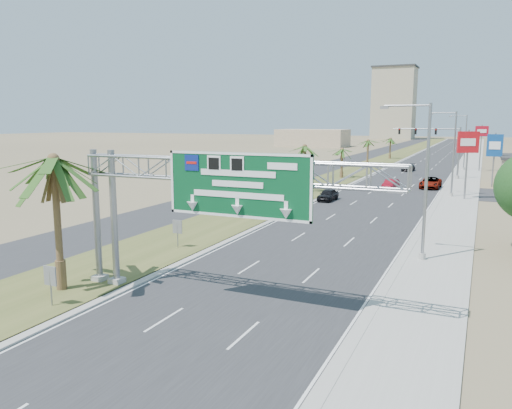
{
  "coord_description": "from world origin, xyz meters",
  "views": [
    {
      "loc": [
        10.65,
        -10.76,
        8.89
      ],
      "look_at": [
        -0.96,
        14.73,
        4.2
      ],
      "focal_mm": 35.0,
      "sensor_mm": 36.0,
      "label": 1
    }
  ],
  "objects_px": {
    "pole_sign_red_near": "(468,146)",
    "pole_sign_blue": "(495,147)",
    "car_far": "(408,168)",
    "pole_sign_red_far": "(482,135)",
    "palm_near": "(53,160)",
    "sign_gantry": "(212,181)",
    "car_mid_lane": "(391,184)",
    "car_right_lane": "(430,183)",
    "car_left_lane": "(328,195)",
    "signal_mast": "(445,148)"
  },
  "relations": [
    {
      "from": "palm_near",
      "to": "car_right_lane",
      "type": "xyz_separation_m",
      "value": [
        13.67,
        51.16,
        -6.19
      ]
    },
    {
      "from": "sign_gantry",
      "to": "car_left_lane",
      "type": "relative_size",
      "value": 4.26
    },
    {
      "from": "car_far",
      "to": "pole_sign_blue",
      "type": "distance_m",
      "value": 22.82
    },
    {
      "from": "car_mid_lane",
      "to": "pole_sign_blue",
      "type": "xyz_separation_m",
      "value": [
        12.17,
        8.33,
        4.71
      ]
    },
    {
      "from": "pole_sign_red_far",
      "to": "pole_sign_red_near",
      "type": "bearing_deg",
      "value": -91.76
    },
    {
      "from": "palm_near",
      "to": "signal_mast",
      "type": "relative_size",
      "value": 0.81
    },
    {
      "from": "sign_gantry",
      "to": "car_mid_lane",
      "type": "relative_size",
      "value": 4.09
    },
    {
      "from": "palm_near",
      "to": "pole_sign_blue",
      "type": "distance_m",
      "value": 60.09
    },
    {
      "from": "pole_sign_blue",
      "to": "pole_sign_red_far",
      "type": "distance_m",
      "value": 22.87
    },
    {
      "from": "car_right_lane",
      "to": "palm_near",
      "type": "bearing_deg",
      "value": -103.28
    },
    {
      "from": "signal_mast",
      "to": "pole_sign_red_near",
      "type": "relative_size",
      "value": 1.29
    },
    {
      "from": "pole_sign_blue",
      "to": "car_far",
      "type": "bearing_deg",
      "value": 127.06
    },
    {
      "from": "car_mid_lane",
      "to": "car_right_lane",
      "type": "distance_m",
      "value": 5.69
    },
    {
      "from": "sign_gantry",
      "to": "car_right_lane",
      "type": "xyz_separation_m",
      "value": [
        5.53,
        49.23,
        -5.32
      ]
    },
    {
      "from": "sign_gantry",
      "to": "pole_sign_blue",
      "type": "distance_m",
      "value": 55.84
    },
    {
      "from": "palm_near",
      "to": "sign_gantry",
      "type": "bearing_deg",
      "value": 13.32
    },
    {
      "from": "pole_sign_red_far",
      "to": "sign_gantry",
      "type": "bearing_deg",
      "value": -98.26
    },
    {
      "from": "signal_mast",
      "to": "car_far",
      "type": "bearing_deg",
      "value": 123.47
    },
    {
      "from": "sign_gantry",
      "to": "signal_mast",
      "type": "xyz_separation_m",
      "value": [
        6.23,
        62.05,
        -1.21
      ]
    },
    {
      "from": "signal_mast",
      "to": "pole_sign_blue",
      "type": "height_order",
      "value": "signal_mast"
    },
    {
      "from": "palm_near",
      "to": "car_left_lane",
      "type": "xyz_separation_m",
      "value": [
        4.17,
        35.26,
        -6.26
      ]
    },
    {
      "from": "pole_sign_blue",
      "to": "car_left_lane",
      "type": "bearing_deg",
      "value": -129.06
    },
    {
      "from": "palm_near",
      "to": "pole_sign_red_near",
      "type": "bearing_deg",
      "value": 66.79
    },
    {
      "from": "car_left_lane",
      "to": "pole_sign_blue",
      "type": "height_order",
      "value": "pole_sign_blue"
    },
    {
      "from": "pole_sign_red_near",
      "to": "palm_near",
      "type": "bearing_deg",
      "value": -113.21
    },
    {
      "from": "sign_gantry",
      "to": "signal_mast",
      "type": "distance_m",
      "value": 62.37
    },
    {
      "from": "car_left_lane",
      "to": "pole_sign_red_far",
      "type": "xyz_separation_m",
      "value": [
        15.15,
        43.72,
        5.84
      ]
    },
    {
      "from": "palm_near",
      "to": "car_right_lane",
      "type": "bearing_deg",
      "value": 75.04
    },
    {
      "from": "car_mid_lane",
      "to": "signal_mast",
      "type": "bearing_deg",
      "value": 76.04
    },
    {
      "from": "pole_sign_red_far",
      "to": "car_right_lane",
      "type": "bearing_deg",
      "value": -101.49
    },
    {
      "from": "sign_gantry",
      "to": "pole_sign_red_far",
      "type": "distance_m",
      "value": 77.86
    },
    {
      "from": "sign_gantry",
      "to": "signal_mast",
      "type": "relative_size",
      "value": 1.63
    },
    {
      "from": "car_far",
      "to": "car_right_lane",
      "type": "bearing_deg",
      "value": -71.11
    },
    {
      "from": "sign_gantry",
      "to": "car_right_lane",
      "type": "bearing_deg",
      "value": 83.59
    },
    {
      "from": "pole_sign_red_near",
      "to": "pole_sign_blue",
      "type": "height_order",
      "value": "pole_sign_red_near"
    },
    {
      "from": "car_mid_lane",
      "to": "pole_sign_red_far",
      "type": "xyz_separation_m",
      "value": [
        10.31,
        31.1,
        5.83
      ]
    },
    {
      "from": "car_far",
      "to": "pole_sign_red_far",
      "type": "distance_m",
      "value": 13.91
    },
    {
      "from": "car_mid_lane",
      "to": "pole_sign_red_far",
      "type": "bearing_deg",
      "value": 76.13
    },
    {
      "from": "car_left_lane",
      "to": "car_right_lane",
      "type": "bearing_deg",
      "value": 61.72
    },
    {
      "from": "car_far",
      "to": "sign_gantry",
      "type": "bearing_deg",
      "value": -85.35
    },
    {
      "from": "car_left_lane",
      "to": "pole_sign_blue",
      "type": "xyz_separation_m",
      "value": [
        17.0,
        20.96,
        4.71
      ]
    },
    {
      "from": "sign_gantry",
      "to": "pole_sign_blue",
      "type": "relative_size",
      "value": 2.28
    },
    {
      "from": "signal_mast",
      "to": "car_left_lane",
      "type": "xyz_separation_m",
      "value": [
        -10.2,
        -28.71,
        -4.18
      ]
    },
    {
      "from": "car_left_lane",
      "to": "car_mid_lane",
      "type": "height_order",
      "value": "car_mid_lane"
    },
    {
      "from": "signal_mast",
      "to": "palm_near",
      "type": "bearing_deg",
      "value": -102.66
    },
    {
      "from": "signal_mast",
      "to": "car_right_lane",
      "type": "xyz_separation_m",
      "value": [
        -0.71,
        -12.82,
        -4.11
      ]
    },
    {
      "from": "pole_sign_red_far",
      "to": "car_mid_lane",
      "type": "bearing_deg",
      "value": -108.34
    },
    {
      "from": "car_left_lane",
      "to": "car_far",
      "type": "relative_size",
      "value": 0.89
    },
    {
      "from": "car_right_lane",
      "to": "car_mid_lane",
      "type": "bearing_deg",
      "value": -143.21
    },
    {
      "from": "car_far",
      "to": "pole_sign_red_far",
      "type": "bearing_deg",
      "value": 27.45
    }
  ]
}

